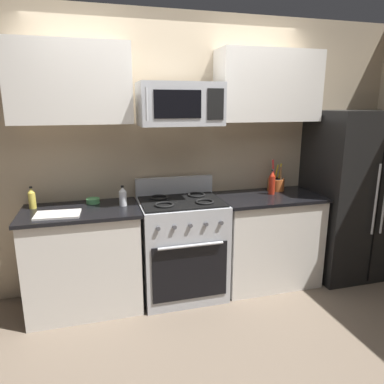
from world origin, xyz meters
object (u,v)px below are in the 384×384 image
object	(u,v)px
refrigerator	(353,194)
cutting_board	(58,215)
microwave	(180,104)
bottle_hot_sauce	(272,183)
utensil_crock	(276,184)
bottle_oil	(32,199)
bottle_vinegar	(123,197)
range_oven	(182,247)
prep_bowl	(93,201)

from	to	relation	value
refrigerator	cutting_board	distance (m)	2.90
microwave	cutting_board	xyz separation A→B (m)	(-1.05, -0.15, -0.86)
refrigerator	cutting_board	world-z (taller)	refrigerator
refrigerator	microwave	bearing A→B (deg)	178.64
refrigerator	bottle_hot_sauce	world-z (taller)	refrigerator
utensil_crock	microwave	bearing A→B (deg)	-171.61
bottle_oil	microwave	bearing A→B (deg)	-5.29
bottle_oil	bottle_vinegar	size ratio (longest dim) A/B	1.08
refrigerator	microwave	xyz separation A→B (m)	(-1.85, 0.04, 0.92)
range_oven	refrigerator	xyz separation A→B (m)	(1.85, -0.02, 0.39)
prep_bowl	bottle_oil	bearing A→B (deg)	-176.19
refrigerator	prep_bowl	xyz separation A→B (m)	(-2.62, 0.19, 0.08)
utensil_crock	bottle_oil	xyz separation A→B (m)	(-2.33, -0.04, 0.02)
microwave	bottle_vinegar	distance (m)	0.94
microwave	bottle_hot_sauce	world-z (taller)	microwave
refrigerator	prep_bowl	size ratio (longest dim) A/B	14.26
range_oven	microwave	xyz separation A→B (m)	(-0.00, 0.03, 1.30)
bottle_oil	bottle_vinegar	xyz separation A→B (m)	(0.75, -0.12, -0.01)
range_oven	bottle_oil	world-z (taller)	bottle_oil
prep_bowl	bottle_hot_sauce	bearing A→B (deg)	-4.35
cutting_board	bottle_hot_sauce	size ratio (longest dim) A/B	1.41
range_oven	cutting_board	distance (m)	1.15
microwave	cutting_board	world-z (taller)	microwave
utensil_crock	bottle_oil	bearing A→B (deg)	-179.07
utensil_crock	refrigerator	bearing A→B (deg)	-14.12
bottle_hot_sauce	prep_bowl	size ratio (longest dim) A/B	2.05
bottle_vinegar	microwave	bearing A→B (deg)	-0.08
utensil_crock	cutting_board	size ratio (longest dim) A/B	0.92
range_oven	bottle_oil	size ratio (longest dim) A/B	5.65
range_oven	bottle_vinegar	distance (m)	0.73
cutting_board	range_oven	bearing A→B (deg)	6.63
refrigerator	range_oven	bearing A→B (deg)	179.47
utensil_crock	bottle_vinegar	bearing A→B (deg)	-174.38
refrigerator	cutting_board	size ratio (longest dim) A/B	4.95
microwave	bottle_hot_sauce	size ratio (longest dim) A/B	2.88
microwave	bottle_hot_sauce	distance (m)	1.20
refrigerator	bottle_hot_sauce	size ratio (longest dim) A/B	6.96
range_oven	bottle_hot_sauce	distance (m)	1.09
range_oven	cutting_board	bearing A→B (deg)	-173.37
refrigerator	bottle_oil	size ratio (longest dim) A/B	8.91
utensil_crock	bottle_hot_sauce	size ratio (longest dim) A/B	1.29
bottle_oil	bottle_vinegar	bearing A→B (deg)	-8.84
utensil_crock	bottle_hot_sauce	xyz separation A→B (m)	(-0.12, -0.13, 0.04)
bottle_vinegar	utensil_crock	bearing A→B (deg)	5.62
utensil_crock	prep_bowl	bearing A→B (deg)	-179.86
refrigerator	bottle_vinegar	world-z (taller)	refrigerator
utensil_crock	bottle_hot_sauce	distance (m)	0.19
bottle_vinegar	cutting_board	bearing A→B (deg)	-164.31
utensil_crock	bottle_hot_sauce	world-z (taller)	utensil_crock
refrigerator	prep_bowl	bearing A→B (deg)	175.75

